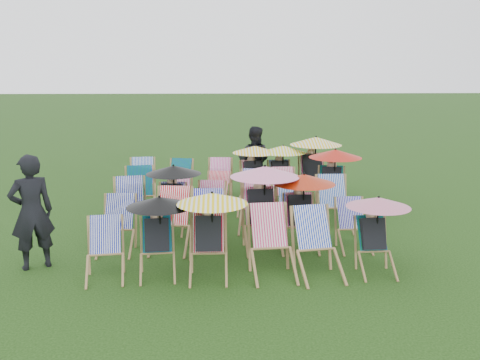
{
  "coord_description": "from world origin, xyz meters",
  "views": [
    {
      "loc": [
        -0.25,
        -9.86,
        3.12
      ],
      "look_at": [
        0.12,
        0.41,
        0.9
      ],
      "focal_mm": 40.0,
      "sensor_mm": 36.0,
      "label": 1
    }
  ],
  "objects_px": {
    "deckchair_0": "(105,250)",
    "person_left": "(32,212)",
    "deckchair_5": "(376,234)",
    "person_rear": "(254,161)",
    "deckchair_29": "(314,166)"
  },
  "relations": [
    {
      "from": "deckchair_5",
      "to": "deckchair_29",
      "type": "relative_size",
      "value": 0.79
    },
    {
      "from": "deckchair_0",
      "to": "person_rear",
      "type": "bearing_deg",
      "value": 55.86
    },
    {
      "from": "deckchair_0",
      "to": "person_left",
      "type": "height_order",
      "value": "person_left"
    },
    {
      "from": "deckchair_5",
      "to": "person_rear",
      "type": "xyz_separation_m",
      "value": [
        -1.55,
        5.05,
        0.23
      ]
    },
    {
      "from": "deckchair_0",
      "to": "deckchair_29",
      "type": "xyz_separation_m",
      "value": [
        3.92,
        4.77,
        0.33
      ]
    },
    {
      "from": "person_rear",
      "to": "deckchair_29",
      "type": "bearing_deg",
      "value": -178.64
    },
    {
      "from": "deckchair_5",
      "to": "person_left",
      "type": "height_order",
      "value": "person_left"
    },
    {
      "from": "deckchair_29",
      "to": "deckchair_5",
      "type": "bearing_deg",
      "value": -86.61
    },
    {
      "from": "deckchair_29",
      "to": "person_rear",
      "type": "relative_size",
      "value": 0.87
    },
    {
      "from": "deckchair_29",
      "to": "person_rear",
      "type": "height_order",
      "value": "person_rear"
    },
    {
      "from": "deckchair_5",
      "to": "deckchair_29",
      "type": "height_order",
      "value": "deckchair_29"
    },
    {
      "from": "deckchair_0",
      "to": "person_rear",
      "type": "xyz_separation_m",
      "value": [
        2.53,
        5.16,
        0.4
      ]
    },
    {
      "from": "deckchair_0",
      "to": "deckchair_5",
      "type": "bearing_deg",
      "value": -6.47
    },
    {
      "from": "deckchair_5",
      "to": "person_left",
      "type": "xyz_separation_m",
      "value": [
        -5.27,
        0.35,
        0.29
      ]
    },
    {
      "from": "person_left",
      "to": "person_rear",
      "type": "relative_size",
      "value": 1.08
    }
  ]
}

